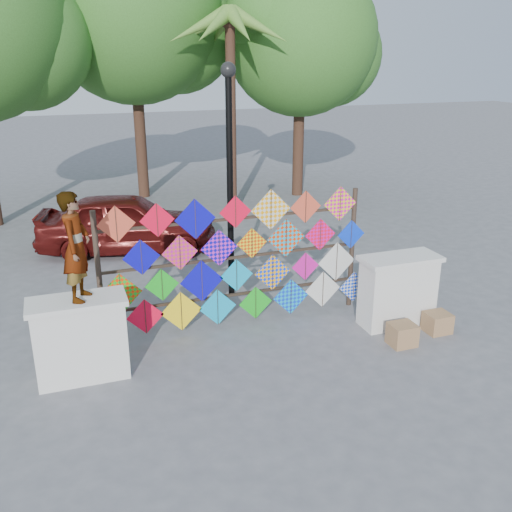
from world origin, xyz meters
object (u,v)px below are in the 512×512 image
kite_rack (240,261)px  lamppost (230,162)px  vendor_woman (76,247)px  sedan (127,223)px

kite_rack → lamppost: 1.97m
lamppost → vendor_woman: bearing=-143.0°
kite_rack → sedan: (-1.35, 4.71, -0.48)m
vendor_woman → lamppost: 3.71m
vendor_woman → lamppost: bearing=-32.3°
kite_rack → sedan: 4.92m
sedan → lamppost: lamppost is taller
kite_rack → vendor_woman: 2.98m
sedan → lamppost: size_ratio=0.95×
sedan → vendor_woman: bearing=-179.9°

